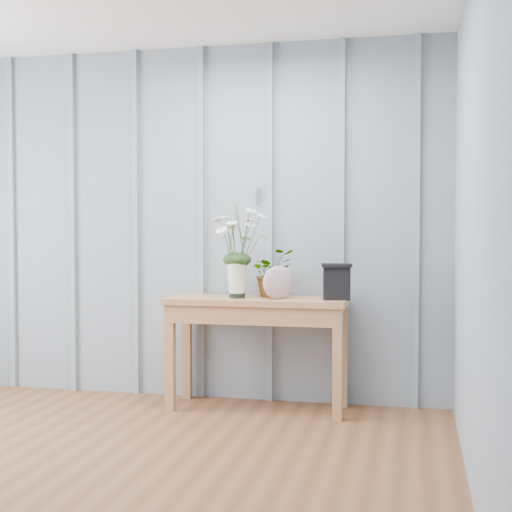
% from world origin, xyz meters
% --- Properties ---
extents(room_shell, '(4.00, 4.50, 2.50)m').
position_xyz_m(room_shell, '(0.00, 0.92, 1.99)').
color(room_shell, gray).
rests_on(room_shell, ground).
extents(sideboard, '(1.20, 0.45, 0.75)m').
position_xyz_m(sideboard, '(0.72, 1.99, 0.64)').
color(sideboard, '#9F6D44').
rests_on(sideboard, ground).
extents(daisy_vase, '(0.46, 0.35, 0.65)m').
position_xyz_m(daisy_vase, '(0.59, 1.94, 1.16)').
color(daisy_vase, black).
rests_on(daisy_vase, sideboard).
extents(spider_plant, '(0.39, 0.38, 0.32)m').
position_xyz_m(spider_plant, '(0.79, 2.08, 0.91)').
color(spider_plant, '#173213').
rests_on(spider_plant, sideboard).
extents(felt_disc_vessel, '(0.21, 0.17, 0.22)m').
position_xyz_m(felt_disc_vessel, '(0.87, 1.92, 0.86)').
color(felt_disc_vessel, '#915574').
rests_on(felt_disc_vessel, sideboard).
extents(carved_box, '(0.21, 0.18, 0.23)m').
position_xyz_m(carved_box, '(1.25, 1.97, 0.87)').
color(carved_box, black).
rests_on(carved_box, sideboard).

